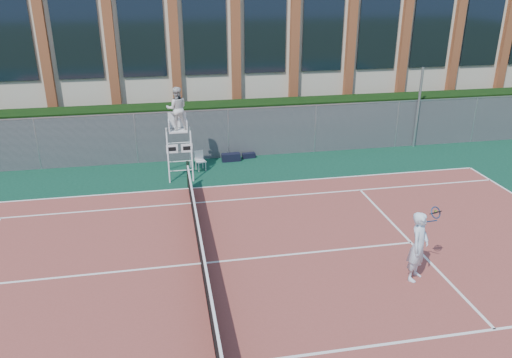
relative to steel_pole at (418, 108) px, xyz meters
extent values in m
plane|color=#233814|center=(-10.92, -8.70, -1.88)|extent=(120.00, 120.00, 0.00)
cube|color=#0C3525|center=(-10.92, -7.70, -1.88)|extent=(36.00, 20.00, 0.01)
cube|color=brown|center=(-10.92, -8.70, -1.86)|extent=(23.77, 10.97, 0.02)
cylinder|color=black|center=(-10.92, -3.10, -1.33)|extent=(0.10, 0.10, 1.10)
cube|color=black|center=(-10.92, -8.70, -1.42)|extent=(0.03, 11.00, 0.86)
cube|color=white|center=(-10.92, -8.70, -0.97)|extent=(0.06, 11.20, 0.07)
cube|color=black|center=(-10.92, 1.30, -0.78)|extent=(40.00, 1.40, 2.20)
cube|color=beige|center=(-10.92, 9.30, 2.12)|extent=(44.00, 10.00, 8.00)
cylinder|color=#9EA0A5|center=(0.00, 0.00, 0.00)|extent=(0.12, 0.12, 3.76)
cylinder|color=white|center=(-11.62, -2.21, -0.92)|extent=(0.06, 0.55, 2.01)
cylinder|color=white|center=(-10.70, -2.21, -0.92)|extent=(0.06, 0.55, 2.01)
cylinder|color=white|center=(-11.62, -1.19, -0.92)|extent=(0.06, 0.55, 2.01)
cylinder|color=white|center=(-10.70, -1.19, -0.92)|extent=(0.06, 0.55, 2.01)
cube|color=white|center=(-11.16, -1.70, 0.03)|extent=(0.72, 0.62, 0.06)
cube|color=white|center=(-11.16, -1.41, 0.39)|extent=(0.72, 0.05, 0.62)
cube|color=white|center=(-11.45, -2.11, -0.59)|extent=(0.45, 0.03, 0.35)
cube|color=white|center=(-10.87, -2.11, -0.59)|extent=(0.45, 0.03, 0.35)
imported|color=silver|center=(-11.16, -1.65, 0.91)|extent=(0.83, 0.66, 1.69)
cube|color=silver|center=(-10.30, -1.30, -1.47)|extent=(0.48, 0.48, 0.04)
cube|color=silver|center=(-10.35, -1.13, -1.25)|extent=(0.38, 0.15, 0.41)
cylinder|color=silver|center=(-10.40, -1.49, -1.68)|extent=(0.03, 0.03, 0.38)
cylinder|color=silver|center=(-10.11, -1.40, -1.68)|extent=(0.03, 0.03, 0.38)
cylinder|color=silver|center=(-10.49, -1.19, -1.68)|extent=(0.03, 0.03, 0.38)
cylinder|color=silver|center=(-10.20, -1.10, -1.68)|extent=(0.03, 0.03, 0.38)
cube|color=black|center=(-8.90, -0.41, -1.70)|extent=(0.82, 0.35, 0.34)
cube|color=black|center=(-8.06, -0.16, -1.76)|extent=(0.60, 0.32, 0.23)
imported|color=#D0E6F9|center=(-5.35, -10.51, -0.88)|extent=(0.84, 0.82, 1.94)
torus|color=navy|center=(-4.83, -10.25, -0.06)|extent=(0.38, 0.30, 0.30)
sphere|color=#CCE533|center=(-4.73, -10.07, -0.11)|extent=(0.07, 0.07, 0.07)
camera|label=1|loc=(-11.67, -20.95, 5.69)|focal=35.00mm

